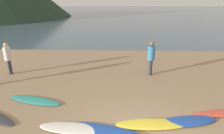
% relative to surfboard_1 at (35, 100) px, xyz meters
% --- Properties ---
extents(ground_plane, '(120.00, 120.00, 0.20)m').
position_rel_surfboard_1_xyz_m(ground_plane, '(3.86, 7.69, -0.14)').
color(ground_plane, '#997C5B').
rests_on(ground_plane, ground).
extents(ocean_water, '(140.00, 100.00, 0.01)m').
position_rel_surfboard_1_xyz_m(ocean_water, '(3.86, 57.89, -0.04)').
color(ocean_water, '#475B6B').
rests_on(ocean_water, ground).
extents(surfboard_1, '(2.34, 1.11, 0.08)m').
position_rel_surfboard_1_xyz_m(surfboard_1, '(0.00, 0.00, 0.00)').
color(surfboard_1, teal).
rests_on(surfboard_1, ground).
extents(surfboard_2, '(2.14, 0.78, 0.10)m').
position_rel_surfboard_1_xyz_m(surfboard_2, '(1.85, -1.66, 0.01)').
color(surfboard_2, silver).
rests_on(surfboard_2, ground).
extents(surfboard_3, '(2.52, 1.22, 0.09)m').
position_rel_surfboard_1_xyz_m(surfboard_3, '(2.99, -1.78, 0.01)').
color(surfboard_3, '#1E479E').
rests_on(surfboard_3, ground).
extents(surfboard_4, '(2.37, 0.73, 0.10)m').
position_rel_surfboard_1_xyz_m(surfboard_4, '(4.33, -1.39, 0.01)').
color(surfboard_4, yellow).
rests_on(surfboard_4, ground).
extents(surfboard_5, '(2.04, 0.88, 0.10)m').
position_rel_surfboard_1_xyz_m(surfboard_5, '(5.47, -1.20, 0.01)').
color(surfboard_5, '#1E479E').
rests_on(surfboard_5, ground).
extents(person_0, '(0.34, 0.34, 1.69)m').
position_rel_surfboard_1_xyz_m(person_0, '(-2.46, 2.80, 0.95)').
color(person_0, '#2D2D38').
rests_on(person_0, ground).
extents(person_2, '(0.36, 0.36, 1.77)m').
position_rel_surfboard_1_xyz_m(person_2, '(4.93, 2.91, 1.00)').
color(person_2, '#2D2D38').
rests_on(person_2, ground).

